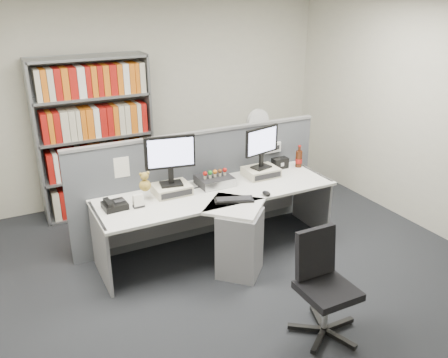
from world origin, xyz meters
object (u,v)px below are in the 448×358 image
desk_phone (114,205)px  cola_bottle (299,159)px  keyboard (234,200)px  office_chair (323,282)px  filing_cabinet (256,170)px  desk (226,222)px  desk_calendar (138,202)px  shelving_unit (95,139)px  monitor_right (262,144)px  desk_fan (257,123)px  speaker (280,163)px  mouse (266,193)px  desktop_pc (214,180)px  monitor_left (170,156)px

desk_phone → cola_bottle: (2.30, 0.14, 0.06)m
keyboard → office_chair: bearing=-83.5°
keyboard → filing_cabinet: keyboard is taller
desk → desk_calendar: desk_calendar is taller
desk_phone → filing_cabinet: (2.29, 1.10, -0.41)m
office_chair → shelving_unit: bearing=108.7°
monitor_right → desk_fan: 1.16m
monitor_right → shelving_unit: bearing=136.6°
shelving_unit → desk_calendar: bearing=-88.8°
keyboard → filing_cabinet: (1.16, 1.48, -0.38)m
desk_calendar → desk_fan: size_ratio=0.25×
desk_fan → desk_calendar: bearing=-150.4°
cola_bottle → office_chair: 2.10m
monitor_right → desk: bearing=-149.3°
speaker → desk_fan: 0.96m
desk_fan → desk_phone: bearing=-154.3°
keyboard → shelving_unit: shelving_unit is taller
mouse → desk_calendar: desk_calendar is taller
desk → desktop_pc: size_ratio=7.10×
monitor_right → filing_cabinet: 1.38m
mouse → speaker: speaker is taller
keyboard → desk_phone: (-1.13, 0.38, 0.02)m
desktop_pc → keyboard: (-0.01, -0.48, -0.04)m
mouse → desk_fan: (0.79, 1.51, 0.29)m
monitor_right → speaker: monitor_right is taller
desk → shelving_unit: (-0.90, 1.85, 0.52)m
desk_phone → desk_fan: desk_fan is taller
shelving_unit → office_chair: size_ratio=2.22×
speaker → cola_bottle: bearing=-15.7°
shelving_unit → office_chair: 3.43m
speaker → cola_bottle: (0.23, -0.06, 0.04)m
monitor_left → office_chair: size_ratio=0.59×
desk_phone → speaker: bearing=5.6°
filing_cabinet → speaker: bearing=-103.5°
monitor_right → desktop_pc: (-0.59, 0.01, -0.34)m
monitor_right → shelving_unit: shelving_unit is taller
monitor_left → keyboard: bearing=-43.2°
filing_cabinet → office_chair: 2.95m
desk → speaker: speaker is taller
speaker → desktop_pc: bearing=-173.6°
desk_calendar → filing_cabinet: (2.07, 1.18, -0.43)m
cola_bottle → office_chair: (-1.02, -1.80, -0.34)m
cola_bottle → office_chair: bearing=-119.5°
desktop_pc → filing_cabinet: bearing=41.3°
mouse → desk_fan: desk_fan is taller
desktop_pc → office_chair: (0.13, -1.77, -0.29)m
desk_calendar → desk_fan: bearing=29.6°
mouse → desk: bearing=164.7°
speaker → mouse: bearing=-133.0°
mouse → shelving_unit: (-1.31, 1.96, 0.23)m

